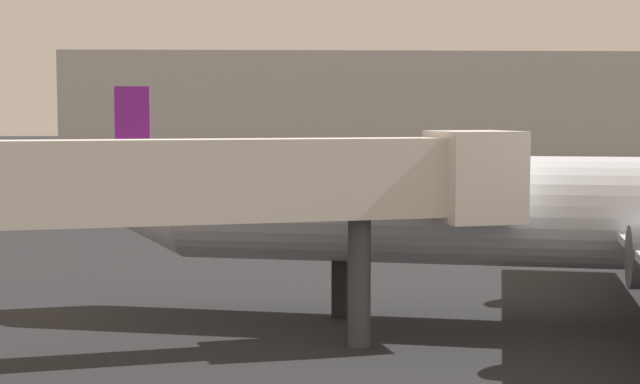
{
  "coord_description": "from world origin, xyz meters",
  "views": [
    {
      "loc": [
        -3.04,
        -7.18,
        7.1
      ],
      "look_at": [
        -1.01,
        38.47,
        3.36
      ],
      "focal_mm": 53.91,
      "sensor_mm": 36.0,
      "label": 1
    }
  ],
  "objects": [
    {
      "name": "airplane_far_left",
      "position": [
        -2.76,
        61.32,
        2.97
      ],
      "size": [
        28.79,
        19.93,
        9.03
      ],
      "rotation": [
        0.0,
        0.0,
        -0.02
      ],
      "color": "silver",
      "rests_on": "ground_plane"
    },
    {
      "name": "terminal_building",
      "position": [
        18.11,
        121.47,
        7.39
      ],
      "size": [
        95.28,
        22.67,
        14.77
      ],
      "primitive_type": "cube",
      "color": "#B7B7B2",
      "rests_on": "ground_plane"
    },
    {
      "name": "jet_bridge",
      "position": [
        -4.79,
        20.74,
        5.03
      ],
      "size": [
        20.43,
        6.38,
        6.57
      ],
      "rotation": [
        0.0,
        0.0,
        0.21
      ],
      "color": "silver",
      "rests_on": "ground_plane"
    }
  ]
}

